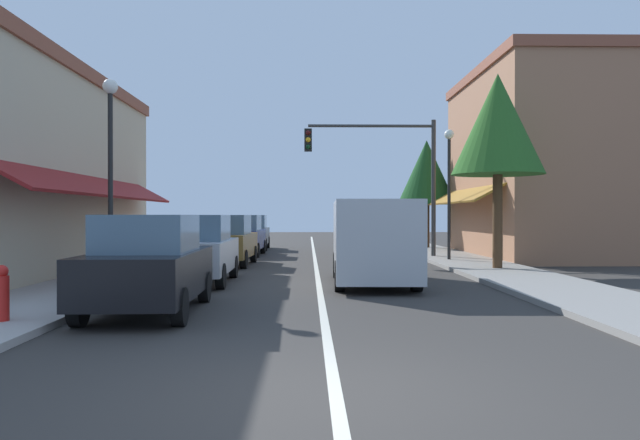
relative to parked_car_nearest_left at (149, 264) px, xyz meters
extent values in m
plane|color=#33302D|center=(3.13, 12.84, -0.88)|extent=(80.00, 80.00, 0.00)
cube|color=#A39E99|center=(-2.37, 12.84, -0.82)|extent=(2.60, 56.00, 0.12)
cube|color=gray|center=(8.63, 12.84, -0.82)|extent=(2.60, 56.00, 0.12)
cube|color=silver|center=(3.13, 12.84, -0.88)|extent=(0.14, 52.00, 0.01)
cube|color=#BCAD8E|center=(-5.68, 6.84, 2.00)|extent=(4.01, 14.00, 5.75)
cube|color=brown|center=(-5.68, 6.84, 5.08)|extent=(4.21, 14.20, 0.40)
cube|color=slate|center=(-3.73, 6.84, 0.52)|extent=(0.08, 10.64, 1.80)
cube|color=maroon|center=(-3.12, 6.84, 1.72)|extent=(1.27, 11.76, 0.73)
cube|color=slate|center=(-3.73, 3.76, 3.26)|extent=(0.08, 1.10, 1.30)
cube|color=slate|center=(-3.73, 9.92, 3.26)|extent=(0.08, 1.10, 1.30)
cube|color=#9E6B4C|center=(12.62, 14.84, 2.89)|extent=(5.39, 10.00, 7.53)
cube|color=brown|center=(12.62, 14.84, 6.86)|extent=(5.59, 10.20, 0.40)
cube|color=slate|center=(9.99, 14.84, 0.52)|extent=(0.08, 7.60, 1.80)
cube|color=olive|center=(9.38, 14.84, 1.72)|extent=(1.27, 8.40, 0.73)
cube|color=slate|center=(9.99, 12.64, 4.55)|extent=(0.08, 1.10, 1.30)
cube|color=slate|center=(9.99, 17.04, 4.55)|extent=(0.08, 1.10, 1.30)
cube|color=black|center=(0.00, 0.03, -0.17)|extent=(1.81, 4.14, 0.80)
cube|color=slate|center=(0.00, -0.07, 0.56)|extent=(1.56, 2.03, 0.66)
cylinder|color=black|center=(-0.82, 1.36, -0.57)|extent=(0.21, 0.62, 0.62)
cylinder|color=black|center=(0.76, 1.40, -0.57)|extent=(0.21, 0.62, 0.62)
cylinder|color=black|center=(-0.76, -1.35, -0.57)|extent=(0.21, 0.62, 0.62)
cylinder|color=black|center=(0.82, -1.31, -0.57)|extent=(0.21, 0.62, 0.62)
cube|color=#B7BABF|center=(-0.02, 4.90, -0.17)|extent=(1.76, 4.11, 0.80)
cube|color=slate|center=(-0.02, 4.80, 0.56)|extent=(1.54, 2.01, 0.66)
cylinder|color=black|center=(-0.83, 6.24, -0.57)|extent=(0.21, 0.62, 0.62)
cylinder|color=black|center=(0.76, 6.26, -0.57)|extent=(0.21, 0.62, 0.62)
cylinder|color=black|center=(-0.80, 3.54, -0.57)|extent=(0.21, 0.62, 0.62)
cylinder|color=black|center=(0.78, 3.55, -0.57)|extent=(0.21, 0.62, 0.62)
cube|color=brown|center=(-0.01, 10.57, -0.17)|extent=(1.84, 4.15, 0.80)
cube|color=slate|center=(-0.01, 10.47, 0.56)|extent=(1.58, 2.04, 0.66)
cylinder|color=black|center=(-0.76, 11.95, -0.57)|extent=(0.22, 0.63, 0.62)
cylinder|color=black|center=(0.82, 11.90, -0.57)|extent=(0.22, 0.63, 0.62)
cylinder|color=black|center=(-0.84, 9.24, -0.57)|extent=(0.22, 0.63, 0.62)
cylinder|color=black|center=(0.74, 9.20, -0.57)|extent=(0.22, 0.63, 0.62)
cube|color=navy|center=(-0.03, 15.79, -0.17)|extent=(1.82, 4.14, 0.80)
cube|color=slate|center=(-0.03, 15.69, 0.56)|extent=(1.57, 2.04, 0.66)
cylinder|color=black|center=(-0.79, 17.16, -0.57)|extent=(0.22, 0.62, 0.62)
cylinder|color=black|center=(0.79, 17.12, -0.57)|extent=(0.22, 0.62, 0.62)
cylinder|color=black|center=(-0.86, 14.46, -0.57)|extent=(0.22, 0.62, 0.62)
cylinder|color=black|center=(0.72, 14.42, -0.57)|extent=(0.22, 0.62, 0.62)
cube|color=#4C5156|center=(-0.08, 20.49, -0.17)|extent=(1.78, 4.12, 0.80)
cube|color=slate|center=(-0.08, 20.39, 0.56)|extent=(1.55, 2.02, 0.66)
cylinder|color=black|center=(-0.89, 21.83, -0.57)|extent=(0.21, 0.62, 0.62)
cylinder|color=black|center=(0.69, 21.85, -0.57)|extent=(0.21, 0.62, 0.62)
cylinder|color=black|center=(-0.85, 19.12, -0.57)|extent=(0.21, 0.62, 0.62)
cylinder|color=black|center=(0.73, 19.14, -0.57)|extent=(0.21, 0.62, 0.62)
cube|color=#B2B7BC|center=(4.52, 4.60, 0.29)|extent=(2.11, 5.06, 1.90)
cube|color=slate|center=(4.59, 7.00, 0.72)|extent=(1.73, 0.32, 0.84)
cube|color=black|center=(4.59, 7.18, -0.40)|extent=(1.87, 0.25, 0.24)
cylinder|color=black|center=(3.68, 6.17, -0.52)|extent=(0.26, 0.73, 0.72)
cylinder|color=black|center=(5.44, 6.12, -0.52)|extent=(0.26, 0.73, 0.72)
cylinder|color=black|center=(3.59, 3.07, -0.52)|extent=(0.26, 0.73, 0.72)
cylinder|color=black|center=(5.35, 3.02, -0.52)|extent=(0.26, 0.73, 0.72)
cylinder|color=#333333|center=(7.93, 13.68, 1.93)|extent=(0.18, 0.18, 5.61)
cylinder|color=#333333|center=(5.39, 13.68, 4.48)|extent=(5.07, 0.12, 0.12)
cube|color=black|center=(2.86, 13.50, 3.88)|extent=(0.30, 0.24, 0.90)
sphere|color=#420F0F|center=(2.86, 13.37, 4.16)|extent=(0.20, 0.20, 0.20)
sphere|color=yellow|center=(2.86, 13.37, 3.88)|extent=(0.20, 0.20, 0.20)
sphere|color=#0C3316|center=(2.86, 13.37, 3.60)|extent=(0.20, 0.20, 0.20)
cylinder|color=black|center=(-1.91, 3.84, 1.46)|extent=(0.12, 0.12, 4.68)
sphere|color=white|center=(-1.91, 3.84, 3.98)|extent=(0.36, 0.36, 0.36)
cylinder|color=black|center=(8.10, 11.69, 1.42)|extent=(0.12, 0.12, 4.59)
sphere|color=white|center=(8.10, 11.69, 3.89)|extent=(0.36, 0.36, 0.36)
cylinder|color=#4C331E|center=(8.76, 7.96, 0.85)|extent=(0.30, 0.30, 3.46)
cone|color=#285B21|center=(8.76, 7.96, 3.72)|extent=(2.86, 2.86, 3.15)
cylinder|color=#4C331E|center=(8.91, 20.21, 0.51)|extent=(0.30, 0.30, 2.77)
cone|color=#19471E|center=(8.91, 20.21, 3.08)|extent=(2.97, 2.97, 3.27)
cylinder|color=red|center=(-1.90, -1.45, -0.41)|extent=(0.22, 0.22, 0.70)
sphere|color=red|center=(-1.90, -1.45, 0.01)|extent=(0.20, 0.20, 0.20)
camera|label=1|loc=(2.86, -11.08, 0.88)|focal=34.55mm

